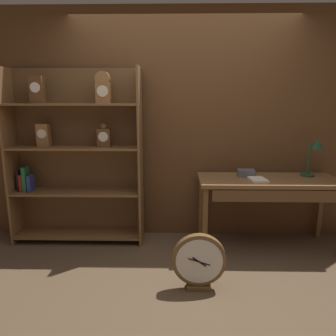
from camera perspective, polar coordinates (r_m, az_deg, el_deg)
The scene contains 8 objects.
ground_plane at distance 2.89m, azimuth 3.26°, elevation -21.33°, with size 10.00×10.00×0.00m, color brown.
back_wood_panel at distance 3.68m, azimuth 2.81°, elevation 7.47°, with size 4.80×0.05×2.60m, color brown.
bookshelf at distance 3.68m, azimuth -16.31°, elevation 2.07°, with size 1.46×0.34×1.94m.
workbench at distance 3.55m, azimuth 17.71°, elevation -3.30°, with size 1.49×0.60×0.78m.
desk_lamp at distance 3.76m, azimuth 24.90°, elevation 2.52°, with size 0.21×0.21×0.43m.
toolbox_small at distance 3.56m, azimuth 13.86°, elevation -0.91°, with size 0.18×0.12×0.08m, color #595960.
open_repair_manual at distance 3.41m, azimuth 15.90°, elevation -2.04°, with size 0.16×0.22×0.03m, color silver.
round_clock_large at distance 2.81m, azimuth 5.59°, elevation -16.41°, with size 0.46×0.11×0.50m.
Camera 1 is at (-0.10, -2.42, 1.59)m, focal length 33.86 mm.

